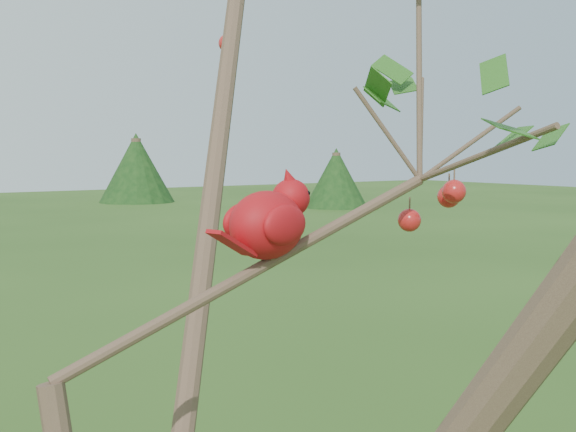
% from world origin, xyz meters
% --- Properties ---
extents(crabapple_tree, '(2.35, 2.05, 2.95)m').
position_xyz_m(crabapple_tree, '(0.03, -0.02, 2.12)').
color(crabapple_tree, '#483326').
rests_on(crabapple_tree, ground).
extents(cardinal, '(0.21, 0.13, 0.15)m').
position_xyz_m(cardinal, '(0.27, 0.08, 2.14)').
color(cardinal, '#A50E17').
rests_on(cardinal, ground).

